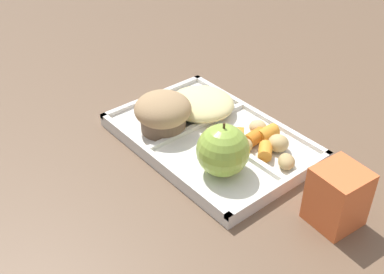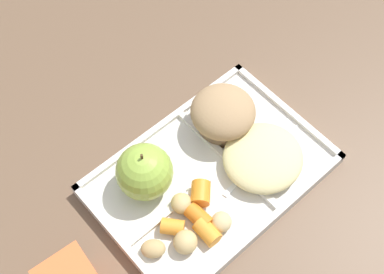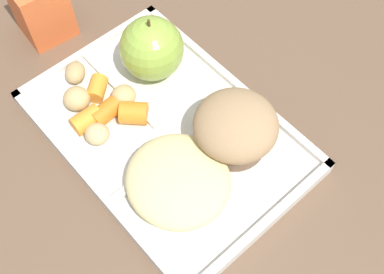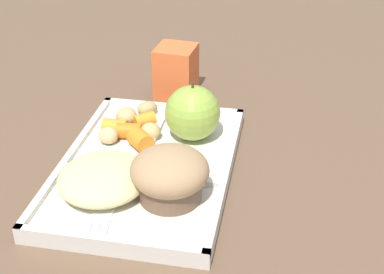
{
  "view_description": "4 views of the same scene",
  "coord_description": "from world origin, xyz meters",
  "px_view_note": "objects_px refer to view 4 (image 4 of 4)",
  "views": [
    {
      "loc": [
        -0.49,
        0.45,
        0.49
      ],
      "look_at": [
        -0.02,
        0.05,
        0.05
      ],
      "focal_mm": 45.5,
      "sensor_mm": 36.0,
      "label": 1
    },
    {
      "loc": [
        -0.24,
        -0.23,
        0.69
      ],
      "look_at": [
        0.0,
        0.05,
        0.05
      ],
      "focal_mm": 48.53,
      "sensor_mm": 36.0,
      "label": 2
    },
    {
      "loc": [
        0.24,
        -0.17,
        0.5
      ],
      "look_at": [
        0.04,
        0.01,
        0.04
      ],
      "focal_mm": 43.95,
      "sensor_mm": 36.0,
      "label": 3
    },
    {
      "loc": [
        0.59,
        0.17,
        0.43
      ],
      "look_at": [
        -0.04,
        0.05,
        0.04
      ],
      "focal_mm": 51.24,
      "sensor_mm": 36.0,
      "label": 4
    }
  ],
  "objects_px": {
    "lunch_tray": "(147,168)",
    "bran_muffin": "(170,175)",
    "plastic_fork": "(107,199)",
    "milk_carton": "(176,71)",
    "green_apple": "(193,113)"
  },
  "relations": [
    {
      "from": "green_apple",
      "to": "lunch_tray",
      "type": "bearing_deg",
      "value": -30.39
    },
    {
      "from": "lunch_tray",
      "to": "bran_muffin",
      "type": "bearing_deg",
      "value": 35.41
    },
    {
      "from": "bran_muffin",
      "to": "milk_carton",
      "type": "xyz_separation_m",
      "value": [
        -0.31,
        -0.06,
        -0.01
      ]
    },
    {
      "from": "bran_muffin",
      "to": "plastic_fork",
      "type": "relative_size",
      "value": 0.59
    },
    {
      "from": "lunch_tray",
      "to": "milk_carton",
      "type": "relative_size",
      "value": 3.8
    },
    {
      "from": "plastic_fork",
      "to": "milk_carton",
      "type": "bearing_deg",
      "value": 177.31
    },
    {
      "from": "lunch_tray",
      "to": "plastic_fork",
      "type": "distance_m",
      "value": 0.09
    },
    {
      "from": "green_apple",
      "to": "plastic_fork",
      "type": "height_order",
      "value": "green_apple"
    },
    {
      "from": "lunch_tray",
      "to": "bran_muffin",
      "type": "distance_m",
      "value": 0.09
    },
    {
      "from": "lunch_tray",
      "to": "green_apple",
      "type": "height_order",
      "value": "green_apple"
    },
    {
      "from": "green_apple",
      "to": "bran_muffin",
      "type": "relative_size",
      "value": 0.92
    },
    {
      "from": "lunch_tray",
      "to": "plastic_fork",
      "type": "height_order",
      "value": "lunch_tray"
    },
    {
      "from": "bran_muffin",
      "to": "milk_carton",
      "type": "relative_size",
      "value": 1.1
    },
    {
      "from": "green_apple",
      "to": "milk_carton",
      "type": "height_order",
      "value": "green_apple"
    },
    {
      "from": "lunch_tray",
      "to": "green_apple",
      "type": "distance_m",
      "value": 0.1
    }
  ]
}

